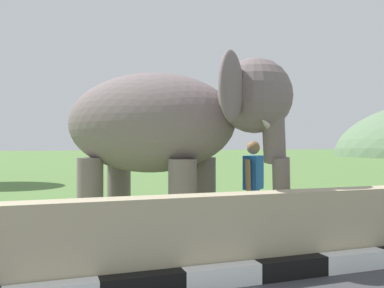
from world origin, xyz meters
TOP-DOWN VIEW (x-y plane):
  - barrier_parapet at (2.00, 4.21)m, footprint 28.00×0.36m
  - elephant at (2.84, 6.33)m, footprint 3.89×3.76m
  - person_handler at (4.31, 6.03)m, footprint 0.56×0.52m

SIDE VIEW (x-z plane):
  - barrier_parapet at x=2.00m, z-range 0.00..1.00m
  - person_handler at x=4.31m, z-range 0.10..1.75m
  - elephant at x=2.84m, z-range 0.45..3.38m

